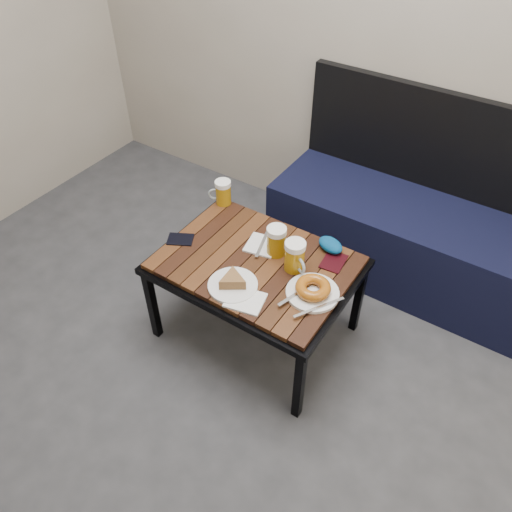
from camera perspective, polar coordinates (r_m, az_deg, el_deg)
The scene contains 12 objects.
bench at distance 2.71m, azimuth 16.94°, elevation 2.59°, with size 1.40×0.50×0.95m.
cafe_table at distance 2.17m, azimuth 0.00°, elevation -1.40°, with size 0.84×0.62×0.47m.
beer_mug_left at distance 2.43m, azimuth -3.82°, elevation 7.28°, with size 0.12×0.10×0.12m.
beer_mug_centre at distance 2.13m, azimuth 2.41°, elevation 1.73°, with size 0.13×0.11×0.14m.
beer_mug_right at distance 2.06m, azimuth 4.48°, elevation -0.02°, with size 0.13×0.11×0.14m.
plate_pie at distance 2.02m, azimuth -2.68°, elevation -3.05°, with size 0.20×0.20×0.06m.
plate_bagel at distance 2.00m, azimuth 6.50°, elevation -3.87°, with size 0.23×0.27×0.06m.
napkin_left at distance 2.21m, azimuth 0.69°, elevation 1.26°, with size 0.16×0.18×0.01m.
napkin_right at distance 1.97m, azimuth -1.23°, elevation -5.08°, with size 0.17×0.15×0.01m.
passport_navy at distance 2.26m, azimuth -8.64°, elevation 1.90°, with size 0.08×0.11×0.01m, color black.
passport_burgundy at distance 2.16m, azimuth 8.87°, elevation -0.62°, with size 0.09×0.13×0.01m, color black.
knit_pouch at distance 2.20m, azimuth 8.51°, elevation 1.26°, with size 0.12×0.08×0.05m, color navy.
Camera 1 is at (0.65, -0.33, 1.94)m, focal length 35.00 mm.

